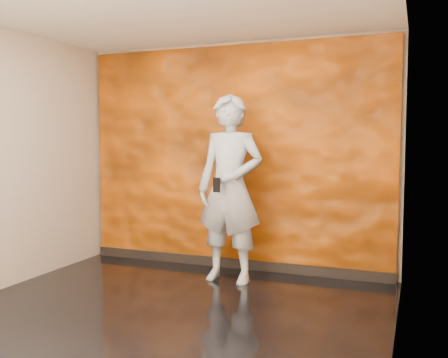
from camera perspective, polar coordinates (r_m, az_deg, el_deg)
room at (r=4.40m, az=-7.78°, el=1.85°), size 4.02×4.02×2.81m
feature_wall at (r=6.19m, az=1.09°, el=2.44°), size 3.90×0.06×2.75m
baseboard at (r=6.34m, az=0.95°, el=-9.59°), size 3.90×0.04×0.12m
man at (r=5.61m, az=0.68°, el=-1.11°), size 0.79×0.54×2.11m
phone at (r=5.34m, az=-0.85°, el=-0.68°), size 0.09×0.04×0.16m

